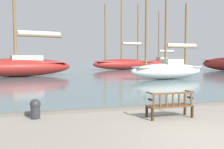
{
  "coord_description": "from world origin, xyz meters",
  "views": [
    {
      "loc": [
        -4.08,
        -5.63,
        2.11
      ],
      "look_at": [
        0.03,
        10.0,
        1.0
      ],
      "focal_mm": 40.0,
      "sensor_mm": 36.0,
      "label": 1
    }
  ],
  "objects": [
    {
      "name": "ground_plane",
      "position": [
        0.0,
        0.0,
        0.0
      ],
      "size": [
        160.0,
        160.0,
        0.0
      ],
      "primitive_type": "plane",
      "color": "gray"
    },
    {
      "name": "sailboat_mid_port",
      "position": [
        -6.9,
        22.5,
        1.33
      ],
      "size": [
        13.8,
        5.96,
        16.03
      ],
      "color": "maroon",
      "rests_on": "harbor_water"
    },
    {
      "name": "mooring_bollard",
      "position": [
        -4.48,
        3.24,
        0.38
      ],
      "size": [
        0.36,
        0.36,
        0.69
      ],
      "color": "#2D2D33",
      "rests_on": "ground"
    },
    {
      "name": "quay_edge_kerb",
      "position": [
        0.0,
        3.85,
        0.06
      ],
      "size": [
        40.0,
        0.3,
        0.12
      ],
      "primitive_type": "cube",
      "color": "slate",
      "rests_on": "ground"
    },
    {
      "name": "sailboat_nearest_port",
      "position": [
        18.54,
        41.72,
        1.06
      ],
      "size": [
        8.87,
        5.07,
        11.37
      ],
      "color": "maroon",
      "rests_on": "harbor_water"
    },
    {
      "name": "park_bench",
      "position": [
        0.07,
        2.16,
        0.47
      ],
      "size": [
        1.62,
        0.57,
        0.92
      ],
      "color": "#322113",
      "rests_on": "ground"
    },
    {
      "name": "sailboat_nearest_starboard",
      "position": [
        8.3,
        34.22,
        1.24
      ],
      "size": [
        11.05,
        4.69,
        13.29
      ],
      "color": "maroon",
      "rests_on": "harbor_water"
    },
    {
      "name": "sailboat_far_starboard",
      "position": [
        6.97,
        15.75,
        1.06
      ],
      "size": [
        7.78,
        3.07,
        10.37
      ],
      "color": "silver",
      "rests_on": "harbor_water"
    },
    {
      "name": "harbor_water",
      "position": [
        0.0,
        44.0,
        0.04
      ],
      "size": [
        100.0,
        80.0,
        0.08
      ],
      "primitive_type": "cube",
      "color": "slate",
      "rests_on": "ground"
    }
  ]
}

